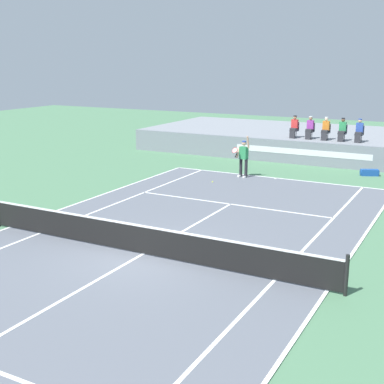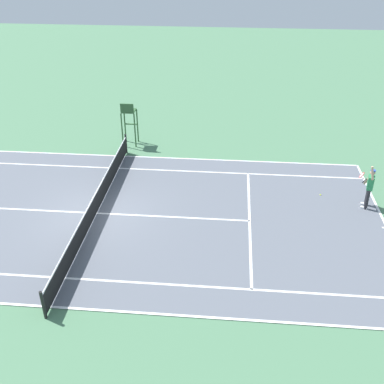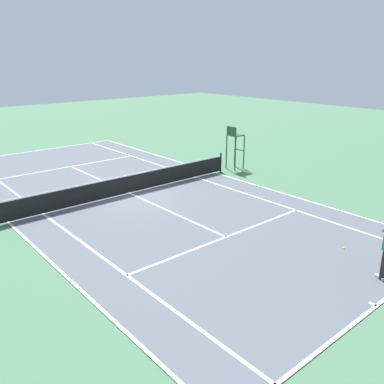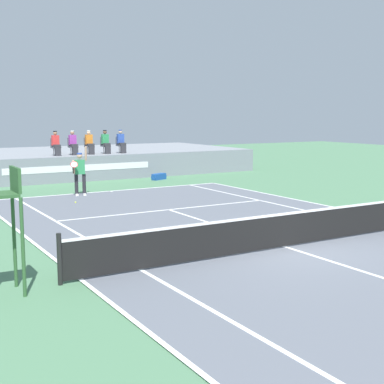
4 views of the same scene
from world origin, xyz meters
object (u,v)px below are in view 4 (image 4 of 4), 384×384
at_px(tennis_player, 80,172).
at_px(equipment_bag, 159,177).
at_px(umpire_chair, 2,214).
at_px(spectator_seated_4, 121,142).
at_px(tennis_ball, 75,202).
at_px(spectator_seated_2, 89,143).
at_px(spectator_seated_3, 106,142).
at_px(spectator_seated_1, 73,143).
at_px(spectator_seated_0, 56,144).

height_order(tennis_player, equipment_bag, tennis_player).
height_order(tennis_player, umpire_chair, umpire_chair).
distance_m(spectator_seated_4, tennis_ball, 9.26).
distance_m(spectator_seated_2, tennis_ball, 8.38).
bearing_deg(umpire_chair, spectator_seated_3, 62.42).
height_order(spectator_seated_3, equipment_bag, spectator_seated_3).
height_order(spectator_seated_1, equipment_bag, spectator_seated_1).
bearing_deg(tennis_ball, equipment_bag, 39.15).
bearing_deg(spectator_seated_4, spectator_seated_1, 180.00).
distance_m(spectator_seated_1, spectator_seated_4, 2.71).
bearing_deg(tennis_player, spectator_seated_0, 82.70).
height_order(spectator_seated_1, spectator_seated_3, same).
bearing_deg(equipment_bag, spectator_seated_3, 130.43).
bearing_deg(tennis_ball, spectator_seated_3, 60.20).
bearing_deg(tennis_ball, spectator_seated_0, 78.28).
bearing_deg(spectator_seated_3, spectator_seated_0, 180.00).
bearing_deg(spectator_seated_2, tennis_ball, -114.22).
bearing_deg(spectator_seated_2, umpire_chair, -115.11).
xyz_separation_m(spectator_seated_2, equipment_bag, (2.91, -2.35, -1.75)).
bearing_deg(equipment_bag, spectator_seated_0, 153.56).
distance_m(spectator_seated_0, umpire_chair, 18.14).
height_order(spectator_seated_2, tennis_ball, spectator_seated_2).
bearing_deg(equipment_bag, umpire_chair, -126.56).
relative_size(spectator_seated_1, umpire_chair, 0.52).
relative_size(spectator_seated_4, tennis_ball, 18.60).
bearing_deg(tennis_player, tennis_ball, -114.88).
relative_size(spectator_seated_1, spectator_seated_2, 1.00).
height_order(spectator_seated_3, spectator_seated_4, same).
distance_m(spectator_seated_1, spectator_seated_2, 0.89).
height_order(spectator_seated_1, umpire_chair, spectator_seated_1).
bearing_deg(tennis_player, spectator_seated_3, 58.77).
relative_size(spectator_seated_1, tennis_ball, 18.60).
relative_size(spectator_seated_0, spectator_seated_4, 1.00).
bearing_deg(spectator_seated_1, spectator_seated_3, 0.00).
bearing_deg(spectator_seated_2, tennis_player, -114.01).
distance_m(spectator_seated_1, umpire_chair, 18.47).
distance_m(spectator_seated_1, tennis_ball, 8.06).
relative_size(spectator_seated_2, umpire_chair, 0.52).
distance_m(spectator_seated_0, spectator_seated_1, 0.91).
height_order(spectator_seated_2, equipment_bag, spectator_seated_2).
distance_m(tennis_ball, equipment_bag, 8.08).
height_order(tennis_player, tennis_ball, tennis_player).
bearing_deg(spectator_seated_3, tennis_player, -121.23).
bearing_deg(spectator_seated_0, spectator_seated_3, 0.00).
bearing_deg(tennis_ball, tennis_player, 65.12).
bearing_deg(spectator_seated_4, spectator_seated_3, 180.00).
xyz_separation_m(spectator_seated_0, spectator_seated_3, (2.72, 0.00, 0.00)).
bearing_deg(tennis_player, equipment_bag, 31.50).
distance_m(umpire_chair, equipment_bag, 18.36).
xyz_separation_m(spectator_seated_0, tennis_player, (-0.73, -5.69, -0.91)).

